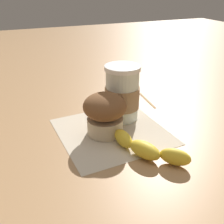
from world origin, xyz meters
The scene contains 6 objects.
ground_plane centered at (0.00, 0.00, 0.00)m, with size 3.00×3.00×0.00m, color #A87C51.
paper_napkin centered at (0.00, 0.00, 0.00)m, with size 0.23×0.23×0.00m, color beige.
coffee_cup centered at (-0.05, 0.05, 0.07)m, with size 0.08×0.08×0.13m.
muffin centered at (0.00, -0.02, 0.05)m, with size 0.09×0.09×0.09m.
banana centered at (0.11, 0.03, 0.02)m, with size 0.15×0.11×0.03m.
wooden_stirrer centered at (-0.12, 0.16, 0.00)m, with size 0.11×0.01×0.00m, color #9E7547.
Camera 1 is at (0.47, -0.20, 0.31)m, focal length 42.00 mm.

